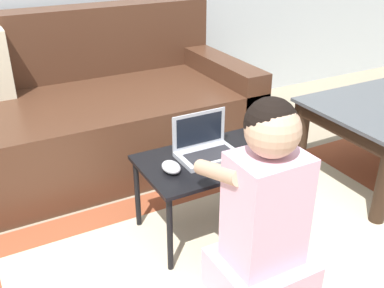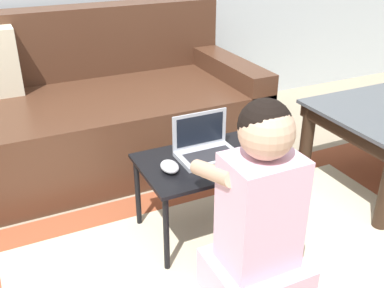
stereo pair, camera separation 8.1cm
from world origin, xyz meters
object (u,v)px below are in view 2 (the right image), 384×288
object	(u,v)px
laptop_desk	(211,167)
laptop	(206,149)
computer_mouse	(170,167)
couch	(91,111)
person_seated	(259,219)

from	to	relation	value
laptop_desk	laptop	world-z (taller)	laptop
laptop_desk	computer_mouse	size ratio (longest dim) A/B	6.07
couch	laptop_desk	size ratio (longest dim) A/B	2.99
couch	laptop_desk	bearing A→B (deg)	-73.11
couch	person_seated	distance (m)	1.39
couch	computer_mouse	bearing A→B (deg)	-84.88
person_seated	computer_mouse	bearing A→B (deg)	110.40
couch	person_seated	size ratio (longest dim) A/B	2.30
laptop_desk	laptop	xyz separation A→B (m)	(-0.01, 0.03, 0.07)
person_seated	laptop_desk	bearing A→B (deg)	84.14
laptop_desk	laptop	size ratio (longest dim) A/B	2.39
laptop_desk	person_seated	distance (m)	0.44
computer_mouse	laptop_desk	bearing A→B (deg)	6.39
couch	laptop_desk	xyz separation A→B (m)	(0.28, -0.94, 0.04)
couch	laptop	size ratio (longest dim) A/B	7.13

